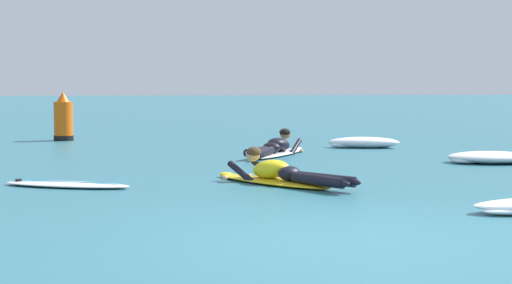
# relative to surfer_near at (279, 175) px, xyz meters

# --- Properties ---
(ground_plane) EXTENTS (120.00, 120.00, 0.00)m
(ground_plane) POSITION_rel_surfer_near_xyz_m (0.07, 6.00, -0.14)
(ground_plane) COLOR #2D6B7A
(surfer_near) EXTENTS (1.83, 2.39, 0.54)m
(surfer_near) POSITION_rel_surfer_near_xyz_m (0.00, 0.00, 0.00)
(surfer_near) COLOR yellow
(surfer_near) RESTS_ON ground
(surfer_far) EXTENTS (1.63, 2.46, 0.54)m
(surfer_far) POSITION_rel_surfer_near_xyz_m (0.61, 4.37, -0.00)
(surfer_far) COLOR white
(surfer_far) RESTS_ON ground
(drifting_surfboard) EXTENTS (1.87, 1.14, 0.16)m
(drifting_surfboard) POSITION_rel_surfer_near_xyz_m (-2.90, 0.09, -0.10)
(drifting_surfboard) COLOR white
(drifting_surfboard) RESTS_ON ground
(whitewater_mid_left) EXTENTS (1.59, 0.89, 0.23)m
(whitewater_mid_left) POSITION_rel_surfer_near_xyz_m (2.74, 5.94, -0.03)
(whitewater_mid_left) COLOR white
(whitewater_mid_left) RESTS_ON ground
(whitewater_mid_right) EXTENTS (1.64, 1.20, 0.20)m
(whitewater_mid_right) POSITION_rel_surfer_near_xyz_m (4.10, 2.49, -0.04)
(whitewater_mid_right) COLOR white
(whitewater_mid_right) RESTS_ON ground
(channel_marker_buoy) EXTENTS (0.47, 0.47, 1.16)m
(channel_marker_buoy) POSITION_rel_surfer_near_xyz_m (-3.81, 8.92, 0.34)
(channel_marker_buoy) COLOR #EA5B0F
(channel_marker_buoy) RESTS_ON ground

